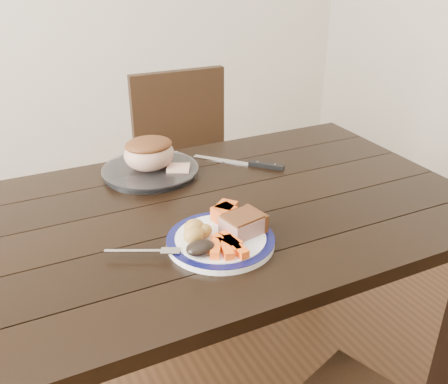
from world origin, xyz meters
name	(u,v)px	position (x,y,z in m)	size (l,w,h in m)	color
dining_table	(196,239)	(0.00, 0.00, 0.66)	(1.62, 0.94, 0.75)	black
chair_far	(189,169)	(0.30, 0.74, 0.52)	(0.44, 0.45, 0.93)	black
dinner_plate	(221,241)	(-0.01, -0.18, 0.76)	(0.27, 0.27, 0.02)	white
plate_rim	(221,238)	(-0.01, -0.18, 0.77)	(0.27, 0.27, 0.02)	#0C0D3D
serving_platter	(150,172)	(-0.03, 0.29, 0.76)	(0.30, 0.30, 0.02)	white
pork_slice	(243,225)	(0.05, -0.19, 0.79)	(0.10, 0.08, 0.04)	#AA7367
roasted_potatoes	(196,231)	(-0.07, -0.16, 0.79)	(0.08, 0.08, 0.04)	gold
carrot_batons	(228,246)	(-0.02, -0.24, 0.78)	(0.09, 0.11, 0.02)	#FF5D15
pumpkin_wedges	(225,212)	(0.04, -0.10, 0.79)	(0.08, 0.08, 0.04)	#F4551B
dark_mushroom	(201,248)	(-0.09, -0.23, 0.79)	(0.07, 0.05, 0.03)	black
fork	(148,252)	(-0.19, -0.16, 0.77)	(0.17, 0.10, 0.00)	silver
roast_joint	(149,154)	(-0.03, 0.29, 0.82)	(0.16, 0.14, 0.10)	tan
cut_slice	(178,169)	(0.05, 0.24, 0.78)	(0.07, 0.06, 0.02)	tan
carving_knife	(255,164)	(0.31, 0.19, 0.76)	(0.23, 0.25, 0.01)	silver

